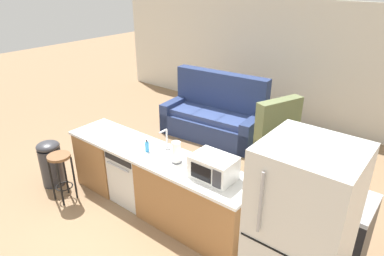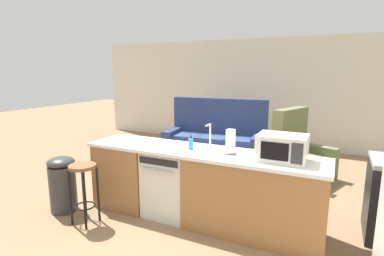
{
  "view_description": "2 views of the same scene",
  "coord_description": "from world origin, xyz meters",
  "px_view_note": "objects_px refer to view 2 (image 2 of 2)",
  "views": [
    {
      "loc": [
        3.02,
        -2.79,
        3.08
      ],
      "look_at": [
        0.36,
        0.54,
        1.13
      ],
      "focal_mm": 32.0,
      "sensor_mm": 36.0,
      "label": 1
    },
    {
      "loc": [
        1.59,
        -3.15,
        1.83
      ],
      "look_at": [
        -0.05,
        0.21,
        1.12
      ],
      "focal_mm": 28.0,
      "sensor_mm": 36.0,
      "label": 2
    }
  ],
  "objects_px": {
    "bar_stool": "(83,181)",
    "microwave": "(282,148)",
    "trash_bin": "(63,183)",
    "dishwasher": "(171,183)",
    "couch": "(216,141)",
    "soap_bottle": "(191,144)",
    "paper_towel_roll": "(230,142)",
    "armchair": "(299,159)"
  },
  "relations": [
    {
      "from": "dishwasher",
      "to": "couch",
      "type": "bearing_deg",
      "value": 98.41
    },
    {
      "from": "microwave",
      "to": "paper_towel_roll",
      "type": "height_order",
      "value": "paper_towel_roll"
    },
    {
      "from": "dishwasher",
      "to": "microwave",
      "type": "xyz_separation_m",
      "value": [
        1.36,
        -0.0,
        0.62
      ]
    },
    {
      "from": "armchair",
      "to": "couch",
      "type": "bearing_deg",
      "value": 166.11
    },
    {
      "from": "dishwasher",
      "to": "soap_bottle",
      "type": "xyz_separation_m",
      "value": [
        0.3,
        -0.03,
        0.55
      ]
    },
    {
      "from": "dishwasher",
      "to": "soap_bottle",
      "type": "distance_m",
      "value": 0.63
    },
    {
      "from": "bar_stool",
      "to": "trash_bin",
      "type": "bearing_deg",
      "value": 166.84
    },
    {
      "from": "bar_stool",
      "to": "paper_towel_roll",
      "type": "bearing_deg",
      "value": 23.2
    },
    {
      "from": "dishwasher",
      "to": "armchair",
      "type": "bearing_deg",
      "value": 57.78
    },
    {
      "from": "soap_bottle",
      "to": "armchair",
      "type": "distance_m",
      "value": 2.44
    },
    {
      "from": "dishwasher",
      "to": "soap_bottle",
      "type": "relative_size",
      "value": 4.77
    },
    {
      "from": "soap_bottle",
      "to": "trash_bin",
      "type": "xyz_separation_m",
      "value": [
        -1.62,
        -0.53,
        -0.59
      ]
    },
    {
      "from": "paper_towel_roll",
      "to": "armchair",
      "type": "xyz_separation_m",
      "value": [
        0.54,
        2.1,
        -0.69
      ]
    },
    {
      "from": "microwave",
      "to": "bar_stool",
      "type": "distance_m",
      "value": 2.33
    },
    {
      "from": "microwave",
      "to": "trash_bin",
      "type": "relative_size",
      "value": 0.68
    },
    {
      "from": "dishwasher",
      "to": "couch",
      "type": "relative_size",
      "value": 0.41
    },
    {
      "from": "dishwasher",
      "to": "trash_bin",
      "type": "xyz_separation_m",
      "value": [
        -1.32,
        -0.56,
        -0.04
      ]
    },
    {
      "from": "dishwasher",
      "to": "microwave",
      "type": "height_order",
      "value": "microwave"
    },
    {
      "from": "microwave",
      "to": "dishwasher",
      "type": "bearing_deg",
      "value": 179.94
    },
    {
      "from": "soap_bottle",
      "to": "couch",
      "type": "distance_m",
      "value": 2.7
    },
    {
      "from": "microwave",
      "to": "bar_stool",
      "type": "bearing_deg",
      "value": -162.69
    },
    {
      "from": "microwave",
      "to": "bar_stool",
      "type": "height_order",
      "value": "microwave"
    },
    {
      "from": "paper_towel_roll",
      "to": "soap_bottle",
      "type": "relative_size",
      "value": 1.6
    },
    {
      "from": "microwave",
      "to": "couch",
      "type": "relative_size",
      "value": 0.24
    },
    {
      "from": "microwave",
      "to": "soap_bottle",
      "type": "height_order",
      "value": "microwave"
    },
    {
      "from": "microwave",
      "to": "trash_bin",
      "type": "xyz_separation_m",
      "value": [
        -2.68,
        -0.56,
        -0.66
      ]
    },
    {
      "from": "armchair",
      "to": "paper_towel_roll",
      "type": "bearing_deg",
      "value": -104.46
    },
    {
      "from": "paper_towel_roll",
      "to": "microwave",
      "type": "bearing_deg",
      "value": -0.86
    },
    {
      "from": "dishwasher",
      "to": "couch",
      "type": "distance_m",
      "value": 2.55
    },
    {
      "from": "soap_bottle",
      "to": "bar_stool",
      "type": "height_order",
      "value": "soap_bottle"
    },
    {
      "from": "bar_stool",
      "to": "couch",
      "type": "xyz_separation_m",
      "value": [
        0.44,
        3.2,
        -0.14
      ]
    },
    {
      "from": "paper_towel_roll",
      "to": "couch",
      "type": "distance_m",
      "value": 2.84
    },
    {
      "from": "dishwasher",
      "to": "soap_bottle",
      "type": "height_order",
      "value": "soap_bottle"
    },
    {
      "from": "bar_stool",
      "to": "couch",
      "type": "height_order",
      "value": "couch"
    },
    {
      "from": "bar_stool",
      "to": "microwave",
      "type": "bearing_deg",
      "value": 17.31
    },
    {
      "from": "soap_bottle",
      "to": "bar_stool",
      "type": "relative_size",
      "value": 0.24
    },
    {
      "from": "paper_towel_roll",
      "to": "armchair",
      "type": "relative_size",
      "value": 0.24
    },
    {
      "from": "microwave",
      "to": "trash_bin",
      "type": "height_order",
      "value": "microwave"
    },
    {
      "from": "microwave",
      "to": "armchair",
      "type": "height_order",
      "value": "armchair"
    },
    {
      "from": "microwave",
      "to": "armchair",
      "type": "distance_m",
      "value": 2.21
    },
    {
      "from": "microwave",
      "to": "trash_bin",
      "type": "distance_m",
      "value": 2.81
    },
    {
      "from": "dishwasher",
      "to": "paper_towel_roll",
      "type": "bearing_deg",
      "value": 0.53
    }
  ]
}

